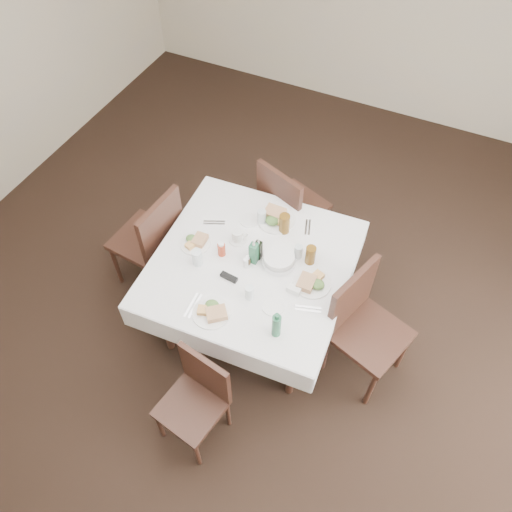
# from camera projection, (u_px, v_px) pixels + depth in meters

# --- Properties ---
(ground_plane) EXTENTS (7.00, 7.00, 0.00)m
(ground_plane) POSITION_uv_depth(u_px,v_px,m) (252.00, 337.00, 4.11)
(ground_plane) COLOR black
(room_shell) EXTENTS (6.04, 7.04, 2.80)m
(room_shell) POSITION_uv_depth(u_px,v_px,m) (250.00, 187.00, 2.77)
(room_shell) COLOR beige
(room_shell) RESTS_ON ground
(dining_table) EXTENTS (1.49, 1.49, 0.76)m
(dining_table) POSITION_uv_depth(u_px,v_px,m) (252.00, 268.00, 3.70)
(dining_table) COLOR #321E14
(dining_table) RESTS_ON ground
(chair_north) EXTENTS (0.61, 0.61, 1.00)m
(chair_north) POSITION_uv_depth(u_px,v_px,m) (287.00, 205.00, 4.26)
(chair_north) COLOR #321E14
(chair_north) RESTS_ON ground
(chair_south) EXTENTS (0.46, 0.46, 0.83)m
(chair_south) POSITION_uv_depth(u_px,v_px,m) (198.00, 394.00, 3.31)
(chair_south) COLOR #321E14
(chair_south) RESTS_ON ground
(chair_east) EXTENTS (0.61, 0.61, 1.02)m
(chair_east) POSITION_uv_depth(u_px,v_px,m) (361.00, 321.00, 3.54)
(chair_east) COLOR #321E14
(chair_east) RESTS_ON ground
(chair_west) EXTENTS (0.52, 0.52, 1.02)m
(chair_west) POSITION_uv_depth(u_px,v_px,m) (153.00, 237.00, 4.02)
(chair_west) COLOR #321E14
(chair_west) RESTS_ON ground
(meal_north) EXTENTS (0.30, 0.30, 0.07)m
(meal_north) POSITION_uv_depth(u_px,v_px,m) (276.00, 218.00, 3.87)
(meal_north) COLOR white
(meal_north) RESTS_ON dining_table
(meal_south) EXTENTS (0.26, 0.26, 0.06)m
(meal_south) POSITION_uv_depth(u_px,v_px,m) (212.00, 311.00, 3.35)
(meal_south) COLOR white
(meal_south) RESTS_ON dining_table
(meal_east) EXTENTS (0.27, 0.27, 0.06)m
(meal_east) POSITION_uv_depth(u_px,v_px,m) (312.00, 282.00, 3.50)
(meal_east) COLOR white
(meal_east) RESTS_ON dining_table
(meal_west) EXTENTS (0.23, 0.23, 0.05)m
(meal_west) POSITION_uv_depth(u_px,v_px,m) (196.00, 242.00, 3.73)
(meal_west) COLOR white
(meal_west) RESTS_ON dining_table
(side_plate_a) EXTENTS (0.15, 0.15, 0.01)m
(side_plate_a) POSITION_uv_depth(u_px,v_px,m) (249.00, 220.00, 3.88)
(side_plate_a) COLOR white
(side_plate_a) RESTS_ON dining_table
(side_plate_b) EXTENTS (0.16, 0.16, 0.01)m
(side_plate_b) POSITION_uv_depth(u_px,v_px,m) (273.00, 306.00, 3.39)
(side_plate_b) COLOR white
(side_plate_b) RESTS_ON dining_table
(water_n) EXTENTS (0.07, 0.07, 0.13)m
(water_n) POSITION_uv_depth(u_px,v_px,m) (262.00, 217.00, 3.83)
(water_n) COLOR silver
(water_n) RESTS_ON dining_table
(water_s) EXTENTS (0.06, 0.06, 0.11)m
(water_s) POSITION_uv_depth(u_px,v_px,m) (250.00, 293.00, 3.40)
(water_s) COLOR silver
(water_s) RESTS_ON dining_table
(water_e) EXTENTS (0.06, 0.06, 0.11)m
(water_e) POSITION_uv_depth(u_px,v_px,m) (298.00, 252.00, 3.62)
(water_e) COLOR silver
(water_e) RESTS_ON dining_table
(water_w) EXTENTS (0.07, 0.07, 0.13)m
(water_w) POSITION_uv_depth(u_px,v_px,m) (197.00, 258.00, 3.58)
(water_w) COLOR silver
(water_w) RESTS_ON dining_table
(iced_tea_a) EXTENTS (0.08, 0.08, 0.17)m
(iced_tea_a) POSITION_uv_depth(u_px,v_px,m) (284.00, 224.00, 3.76)
(iced_tea_a) COLOR brown
(iced_tea_a) RESTS_ON dining_table
(iced_tea_b) EXTENTS (0.07, 0.07, 0.16)m
(iced_tea_b) POSITION_uv_depth(u_px,v_px,m) (310.00, 255.00, 3.58)
(iced_tea_b) COLOR brown
(iced_tea_b) RESTS_ON dining_table
(bread_basket) EXTENTS (0.25, 0.25, 0.08)m
(bread_basket) POSITION_uv_depth(u_px,v_px,m) (279.00, 260.00, 3.60)
(bread_basket) COLOR silver
(bread_basket) RESTS_ON dining_table
(oil_cruet_dark) EXTENTS (0.05, 0.05, 0.21)m
(oil_cruet_dark) POSITION_uv_depth(u_px,v_px,m) (258.00, 249.00, 3.60)
(oil_cruet_dark) COLOR black
(oil_cruet_dark) RESTS_ON dining_table
(oil_cruet_green) EXTENTS (0.06, 0.06, 0.24)m
(oil_cruet_green) POSITION_uv_depth(u_px,v_px,m) (254.00, 252.00, 3.56)
(oil_cruet_green) COLOR #236341
(oil_cruet_green) RESTS_ON dining_table
(ketchup_bottle) EXTENTS (0.06, 0.06, 0.13)m
(ketchup_bottle) POSITION_uv_depth(u_px,v_px,m) (221.00, 249.00, 3.64)
(ketchup_bottle) COLOR #AF361B
(ketchup_bottle) RESTS_ON dining_table
(salt_shaker) EXTENTS (0.04, 0.04, 0.08)m
(salt_shaker) POSITION_uv_depth(u_px,v_px,m) (246.00, 263.00, 3.58)
(salt_shaker) COLOR white
(salt_shaker) RESTS_ON dining_table
(pepper_shaker) EXTENTS (0.04, 0.04, 0.08)m
(pepper_shaker) POSITION_uv_depth(u_px,v_px,m) (248.00, 260.00, 3.60)
(pepper_shaker) COLOR #45311A
(pepper_shaker) RESTS_ON dining_table
(coffee_mug) EXTENTS (0.14, 0.13, 0.10)m
(coffee_mug) POSITION_uv_depth(u_px,v_px,m) (238.00, 236.00, 3.73)
(coffee_mug) COLOR white
(coffee_mug) RESTS_ON dining_table
(sunglasses) EXTENTS (0.13, 0.05, 0.03)m
(sunglasses) POSITION_uv_depth(u_px,v_px,m) (229.00, 277.00, 3.54)
(sunglasses) COLOR black
(sunglasses) RESTS_ON dining_table
(green_bottle) EXTENTS (0.06, 0.06, 0.23)m
(green_bottle) POSITION_uv_depth(u_px,v_px,m) (276.00, 325.00, 3.19)
(green_bottle) COLOR #236341
(green_bottle) RESTS_ON dining_table
(sugar_caddy) EXTENTS (0.10, 0.06, 0.05)m
(sugar_caddy) POSITION_uv_depth(u_px,v_px,m) (294.00, 289.00, 3.46)
(sugar_caddy) COLOR white
(sugar_caddy) RESTS_ON dining_table
(cutlery_n) EXTENTS (0.08, 0.16, 0.01)m
(cutlery_n) POSITION_uv_depth(u_px,v_px,m) (308.00, 227.00, 3.84)
(cutlery_n) COLOR silver
(cutlery_n) RESTS_ON dining_table
(cutlery_s) EXTENTS (0.06, 0.21, 0.01)m
(cutlery_s) POSITION_uv_depth(u_px,v_px,m) (193.00, 306.00, 3.40)
(cutlery_s) COLOR silver
(cutlery_s) RESTS_ON dining_table
(cutlery_e) EXTENTS (0.18, 0.10, 0.01)m
(cutlery_e) POSITION_uv_depth(u_px,v_px,m) (308.00, 309.00, 3.38)
(cutlery_e) COLOR silver
(cutlery_e) RESTS_ON dining_table
(cutlery_w) EXTENTS (0.17, 0.11, 0.01)m
(cutlery_w) POSITION_uv_depth(u_px,v_px,m) (214.00, 223.00, 3.87)
(cutlery_w) COLOR silver
(cutlery_w) RESTS_ON dining_table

